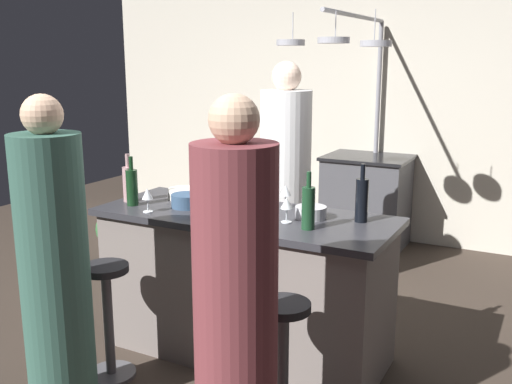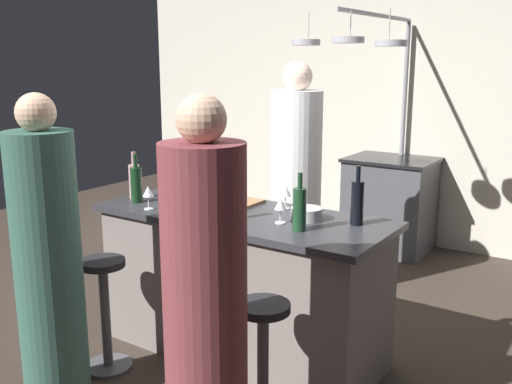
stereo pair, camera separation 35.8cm
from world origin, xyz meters
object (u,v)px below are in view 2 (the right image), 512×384
object	(u,v)px
stove_range	(390,204)
chef	(296,193)
cutting_board	(236,201)
mixing_bowl_ceramic	(189,192)
bar_stool_right	(263,362)
wine_glass_near_left_guest	(280,205)
wine_bottle_dark	(357,202)
mixing_bowl_blue	(188,199)
potted_plant	(137,229)
bar_stool_left	(105,309)
wine_bottle_rose	(134,181)
wine_glass_by_chef	(286,192)
wine_glass_near_right_guest	(148,193)
pepper_mill	(230,202)
guest_right	(205,310)
wine_bottle_red	(136,184)
mixing_bowl_steel	(307,214)
wine_bottle_green	(300,208)
guest_left	(48,263)

from	to	relation	value
stove_range	chef	world-z (taller)	chef
cutting_board	mixing_bowl_ceramic	distance (m)	0.35
bar_stool_right	wine_glass_near_left_guest	distance (m)	0.87
wine_bottle_dark	mixing_bowl_blue	size ratio (longest dim) A/B	1.69
potted_plant	mixing_bowl_blue	xyz separation A→B (m)	(1.38, -0.89, 0.64)
wine_bottle_dark	mixing_bowl_blue	bearing A→B (deg)	-170.22
bar_stool_left	wine_bottle_rose	xyz separation A→B (m)	(-0.26, 0.54, 0.64)
wine_bottle_dark	wine_glass_by_chef	xyz separation A→B (m)	(-0.51, 0.08, -0.03)
bar_stool_right	wine_glass_by_chef	size ratio (longest dim) A/B	4.66
wine_glass_by_chef	wine_glass_near_left_guest	world-z (taller)	same
wine_glass_near_right_guest	pepper_mill	bearing A→B (deg)	9.25
guest_right	wine_glass_by_chef	size ratio (longest dim) A/B	11.45
stove_range	wine_glass_near_left_guest	distance (m)	2.60
wine_bottle_rose	chef	bearing A→B (deg)	57.36
wine_bottle_rose	wine_glass_near_right_guest	world-z (taller)	wine_bottle_rose
wine_bottle_dark	wine_glass_near_left_guest	bearing A→B (deg)	-149.52
wine_bottle_rose	wine_bottle_dark	distance (m)	1.49
guest_right	wine_bottle_rose	xyz separation A→B (m)	(-1.31, 0.91, 0.24)
wine_bottle_red	wine_glass_near_right_guest	size ratio (longest dim) A/B	2.13
stove_range	potted_plant	distance (m)	2.39
bar_stool_right	potted_plant	world-z (taller)	bar_stool_right
wine_bottle_red	wine_glass_near_left_guest	distance (m)	1.03
potted_plant	mixing_bowl_blue	world-z (taller)	mixing_bowl_blue
mixing_bowl_ceramic	mixing_bowl_steel	bearing A→B (deg)	-3.59
bar_stool_left	wine_bottle_red	distance (m)	0.81
wine_bottle_rose	wine_glass_near_left_guest	world-z (taller)	wine_bottle_rose
mixing_bowl_blue	wine_glass_by_chef	bearing A→B (deg)	25.41
potted_plant	wine_bottle_rose	distance (m)	1.53
cutting_board	wine_glass_near_right_guest	size ratio (longest dim) A/B	2.19
potted_plant	mixing_bowl_steel	bearing A→B (deg)	-19.71
wine_bottle_green	wine_glass_near_left_guest	bearing A→B (deg)	158.66
chef	wine_bottle_rose	distance (m)	1.21
potted_plant	mixing_bowl_ceramic	xyz separation A→B (m)	(1.24, -0.72, 0.64)
cutting_board	pepper_mill	xyz separation A→B (m)	(0.22, -0.35, 0.10)
guest_left	pepper_mill	xyz separation A→B (m)	(0.58, 0.81, 0.24)
wine_glass_near_right_guest	mixing_bowl_blue	size ratio (longest dim) A/B	0.75
bar_stool_right	mixing_bowl_blue	xyz separation A→B (m)	(-0.94, 0.59, 0.57)
cutting_board	wine_glass_near_left_guest	size ratio (longest dim) A/B	2.19
wine_glass_by_chef	stove_range	bearing A→B (deg)	94.23
bar_stool_right	wine_bottle_green	distance (m)	0.82
guest_left	cutting_board	xyz separation A→B (m)	(0.37, 1.16, 0.15)
bar_stool_left	guest_left	xyz separation A→B (m)	(-0.01, -0.35, 0.39)
wine_glass_by_chef	pepper_mill	bearing A→B (deg)	-109.33
mixing_bowl_steel	mixing_bowl_ceramic	bearing A→B (deg)	176.41
chef	wine_bottle_rose	bearing A→B (deg)	-122.64
stove_range	bar_stool_left	distance (m)	3.12
bar_stool_right	wine_bottle_red	xyz separation A→B (m)	(-1.27, 0.47, 0.64)
bar_stool_right	wine_bottle_green	bearing A→B (deg)	100.33
wine_glass_by_chef	mixing_bowl_ceramic	world-z (taller)	wine_glass_by_chef
chef	mixing_bowl_blue	xyz separation A→B (m)	(-0.23, -0.95, 0.11)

